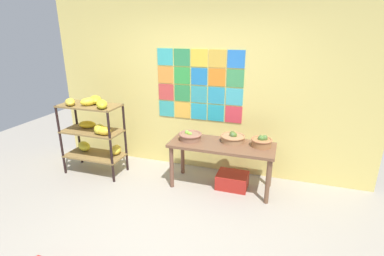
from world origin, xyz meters
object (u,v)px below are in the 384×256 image
Objects in this scene: fruit_basket_back_right at (190,136)px; produce_crate_under_table at (232,180)px; fruit_basket_centre at (262,142)px; display_table at (222,150)px; fruit_basket_right at (233,138)px; banana_shelf_unit at (94,127)px.

produce_crate_under_table is (0.64, 0.03, -0.63)m from fruit_basket_back_right.
fruit_basket_centre is 0.65× the size of produce_crate_under_table.
fruit_basket_centre reaches higher than display_table.
produce_crate_under_table is (0.17, 0.04, -0.48)m from display_table.
display_table is at bearing -167.64° from produce_crate_under_table.
fruit_basket_right is (0.13, 0.13, 0.15)m from display_table.
produce_crate_under_table is (2.17, 0.21, -0.67)m from banana_shelf_unit.
banana_shelf_unit reaches higher than fruit_basket_right.
banana_shelf_unit is 2.28m from produce_crate_under_table.
banana_shelf_unit is at bearing -174.35° from fruit_basket_centre.
produce_crate_under_table is (-0.37, -0.04, -0.64)m from fruit_basket_centre.
display_table is 3.32× the size of produce_crate_under_table.
produce_crate_under_table is at bearing -67.89° from fruit_basket_right.
fruit_basket_centre is (0.54, 0.08, 0.16)m from display_table.
fruit_basket_right is (0.60, 0.12, 0.00)m from fruit_basket_back_right.
banana_shelf_unit is 4.33× the size of fruit_basket_centre.
banana_shelf_unit is 2.15m from fruit_basket_right.
fruit_basket_centre is at bearing 6.69° from produce_crate_under_table.
display_table is 0.50m from fruit_basket_back_right.
banana_shelf_unit reaches higher than fruit_basket_back_right.
fruit_basket_back_right is 0.96× the size of fruit_basket_right.
produce_crate_under_table is at bearing -173.31° from fruit_basket_centre.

